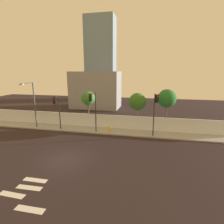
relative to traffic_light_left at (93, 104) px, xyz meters
The scene contains 14 objects.
ground_plane 7.91m from the traffic_light_left, 94.39° to the right, with size 80.00×80.00×0.00m, color black.
sidewalk 4.00m from the traffic_light_left, 112.23° to the left, with size 36.00×2.40×0.15m, color #959595.
perimeter_wall 3.83m from the traffic_light_left, 101.58° to the left, with size 36.00×0.18×1.80m, color silver.
crosswalk_marking 12.08m from the traffic_light_left, 94.45° to the right, with size 3.73×3.02×0.01m.
traffic_light_left is the anchor object (origin of this frame).
traffic_light_center 4.86m from the traffic_light_left, behind, with size 0.35×1.43×4.53m.
traffic_light_right 7.39m from the traffic_light_left, ahead, with size 0.44×1.09×5.09m.
street_lamp_curbside 8.68m from the traffic_light_left, behind, with size 0.63×2.06×6.17m.
fire_hydrant 3.78m from the traffic_light_left, 23.52° to the left, with size 0.44×0.26×0.81m.
roadside_tree_leftmost 4.42m from the traffic_light_left, 116.95° to the left, with size 2.02×2.02×4.96m.
roadside_tree_midleft 6.45m from the traffic_light_left, 37.64° to the left, with size 2.38×2.38×4.88m.
roadside_tree_midright 9.79m from the traffic_light_left, 23.76° to the left, with size 2.43×2.43×5.47m.
low_building_distant 17.26m from the traffic_light_left, 106.04° to the left, with size 10.27×6.00×7.74m, color gray.
tower_on_skyline 30.29m from the traffic_light_left, 103.65° to the left, with size 7.90×5.00×22.05m, color gray.
Camera 1 is at (7.19, -13.19, 7.67)m, focal length 28.26 mm.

